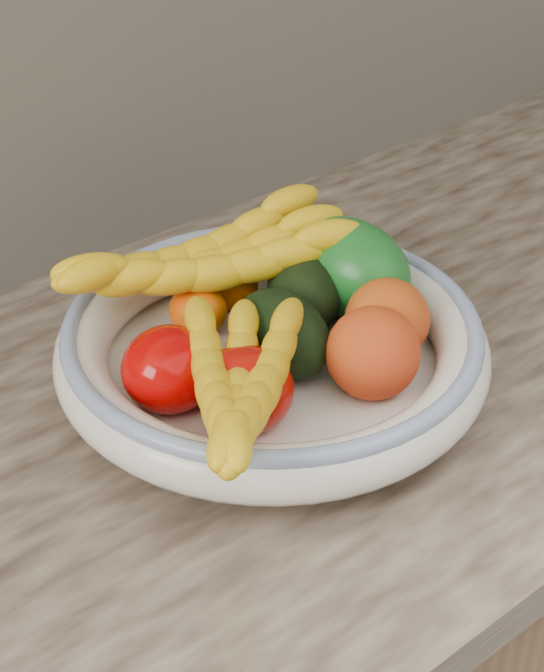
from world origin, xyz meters
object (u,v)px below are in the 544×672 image
Objects in this scene: banana_bunch_back at (206,268)px; banana_bunch_front at (238,396)px; fruit_bowl at (272,347)px; green_mango at (350,268)px.

banana_bunch_back is 0.19m from banana_bunch_front.
banana_bunch_front is (-0.09, -0.17, -0.01)m from banana_bunch_back.
banana_bunch_back is (-0.00, 0.09, 0.04)m from fruit_bowl.
fruit_bowl is 0.10m from banana_bunch_back.
green_mango is 0.14m from banana_bunch_back.
banana_bunch_back is (-0.12, 0.07, 0.01)m from green_mango.
fruit_bowl is 1.27× the size of banana_bunch_back.
green_mango reaches higher than fruit_bowl.
fruit_bowl is 0.12m from banana_bunch_front.
banana_bunch_back is at bearing 91.16° from fruit_bowl.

